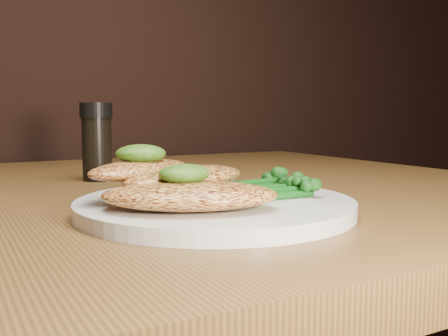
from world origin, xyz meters
TOP-DOWN VIEW (x-y plane):
  - plate at (0.11, 0.86)m, footprint 0.25×0.25m
  - chicken_front at (0.07, 0.82)m, footprint 0.16×0.13m
  - chicken_mid at (0.09, 0.87)m, footprint 0.15×0.11m
  - chicken_back at (0.06, 0.89)m, footprint 0.13×0.11m
  - pesto_front at (0.07, 0.83)m, footprint 0.05×0.05m
  - pesto_back at (0.06, 0.90)m, footprint 0.06×0.05m
  - broccolini_bundle at (0.16, 0.86)m, footprint 0.14×0.12m
  - pepper_grinder at (0.08, 1.13)m, footprint 0.05×0.05m

SIDE VIEW (x-z plane):
  - plate at x=0.11m, z-range 0.75..0.76m
  - broccolini_bundle at x=0.16m, z-range 0.76..0.78m
  - chicken_front at x=0.07m, z-range 0.76..0.79m
  - chicken_mid at x=0.09m, z-range 0.77..0.79m
  - chicken_back at x=0.06m, z-range 0.78..0.80m
  - pesto_front at x=0.07m, z-range 0.78..0.80m
  - pepper_grinder at x=0.08m, z-range 0.75..0.85m
  - pesto_back at x=0.06m, z-range 0.79..0.81m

